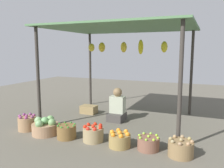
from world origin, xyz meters
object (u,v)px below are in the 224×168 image
at_px(basket_cabbages, 45,127).
at_px(basket_green_chilies, 67,132).
at_px(basket_limes, 148,143).
at_px(wooden_crate_near_vendor, 89,109).
at_px(basket_purple_onions, 27,123).
at_px(basket_potatoes, 181,148).
at_px(vendor_person, 117,108).
at_px(basket_red_tomatoes, 93,134).
at_px(basket_oranges, 120,140).

bearing_deg(basket_cabbages, basket_green_chilies, -1.56).
height_order(basket_limes, wooden_crate_near_vendor, basket_limes).
height_order(basket_purple_onions, basket_potatoes, basket_purple_onions).
bearing_deg(basket_limes, basket_purple_onions, -178.98).
bearing_deg(basket_purple_onions, vendor_person, 42.64).
bearing_deg(vendor_person, basket_red_tomatoes, -87.14).
height_order(vendor_person, basket_limes, vendor_person).
relative_size(basket_cabbages, wooden_crate_near_vendor, 1.28).
bearing_deg(basket_red_tomatoes, basket_oranges, -4.97).
bearing_deg(basket_purple_onions, basket_oranges, -0.90).
xyz_separation_m(basket_purple_onions, basket_potatoes, (3.11, 0.01, -0.02)).
xyz_separation_m(vendor_person, basket_red_tomatoes, (0.07, -1.35, -0.16)).
relative_size(basket_oranges, basket_limes, 1.03).
xyz_separation_m(basket_cabbages, wooden_crate_near_vendor, (0.06, 1.69, -0.04)).
bearing_deg(basket_cabbages, basket_potatoes, 1.25).
relative_size(basket_cabbages, basket_potatoes, 1.30).
bearing_deg(basket_purple_onions, basket_green_chilies, -3.51).
height_order(basket_green_chilies, basket_red_tomatoes, basket_red_tomatoes).
bearing_deg(wooden_crate_near_vendor, vendor_person, -16.77).
bearing_deg(basket_potatoes, vendor_person, 140.05).
distance_m(basket_green_chilies, basket_potatoes, 2.09).
distance_m(basket_green_chilies, basket_red_tomatoes, 0.54).
xyz_separation_m(basket_red_tomatoes, basket_oranges, (0.54, -0.05, -0.01)).
bearing_deg(wooden_crate_near_vendor, basket_purple_onions, -108.94).
height_order(basket_purple_onions, basket_green_chilies, basket_purple_onions).
distance_m(basket_cabbages, basket_potatoes, 2.60).
relative_size(vendor_person, basket_limes, 2.11).
bearing_deg(vendor_person, basket_purple_onions, -137.36).
bearing_deg(basket_cabbages, basket_limes, 2.62).
xyz_separation_m(basket_cabbages, basket_red_tomatoes, (1.04, 0.06, -0.01)).
bearing_deg(wooden_crate_near_vendor, basket_red_tomatoes, -58.79).
relative_size(basket_red_tomatoes, basket_oranges, 1.01).
bearing_deg(basket_green_chilies, basket_purple_onions, 176.49).
relative_size(basket_green_chilies, basket_limes, 0.98).
bearing_deg(basket_potatoes, basket_cabbages, -178.75).
relative_size(basket_purple_onions, basket_green_chilies, 1.01).
bearing_deg(basket_red_tomatoes, basket_green_chilies, -171.78).
height_order(basket_green_chilies, basket_oranges, basket_oranges).
distance_m(vendor_person, basket_green_chilies, 1.51).
height_order(vendor_person, basket_red_tomatoes, vendor_person).
bearing_deg(vendor_person, basket_potatoes, -39.95).
distance_m(basket_cabbages, basket_green_chilies, 0.51).
distance_m(basket_oranges, basket_limes, 0.49).
bearing_deg(basket_oranges, basket_limes, 9.19).
distance_m(basket_red_tomatoes, basket_potatoes, 1.55).
xyz_separation_m(basket_oranges, basket_potatoes, (1.02, 0.04, 0.01)).
height_order(basket_purple_onions, basket_red_tomatoes, basket_purple_onions).
bearing_deg(basket_cabbages, wooden_crate_near_vendor, 88.11).
height_order(vendor_person, basket_oranges, vendor_person).
relative_size(basket_oranges, basket_potatoes, 0.95).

